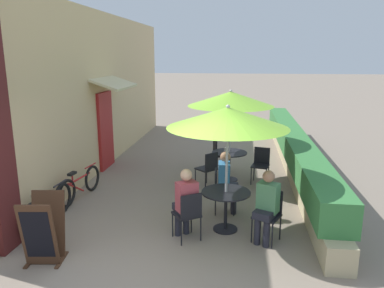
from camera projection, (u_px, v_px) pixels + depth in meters
name	position (u px, v px, depth m)	size (l,w,h in m)	color
ground_plane	(144.00, 280.00, 5.24)	(120.00, 120.00, 0.00)	gray
cafe_facade_wall	(104.00, 91.00, 10.49)	(0.98, 11.49, 4.20)	#D6B784
planter_hedge	(294.00, 150.00, 10.22)	(0.60, 10.49, 1.01)	tan
patio_table_near	(226.00, 201.00, 6.63)	(0.87, 0.87, 0.73)	black
patio_umbrella_near	(228.00, 118.00, 6.28)	(2.08, 2.08, 2.27)	#B7B7BC
cafe_chair_near_left	(188.00, 212.00, 6.24)	(0.56, 0.56, 0.87)	black
seated_patron_near_left	(186.00, 200.00, 6.29)	(0.49, 0.51, 1.25)	#23232D
cafe_chair_near_right	(269.00, 211.00, 6.29)	(0.54, 0.54, 0.87)	black
seated_patron_near_right	(267.00, 204.00, 6.16)	(0.46, 0.50, 1.25)	#23232D
cafe_chair_near_back	(221.00, 188.00, 7.40)	(0.43, 0.43, 0.87)	black
seated_patron_near_back	(227.00, 179.00, 7.35)	(0.42, 0.35, 1.25)	#23232D
patio_table_mid	(229.00, 159.00, 9.31)	(0.87, 0.87, 0.73)	black
patio_umbrella_mid	(231.00, 99.00, 8.96)	(2.08, 2.08, 2.27)	#B7B7BC
cafe_chair_mid_left	(219.00, 153.00, 10.05)	(0.50, 0.50, 0.87)	black
cafe_chair_mid_right	(208.00, 167.00, 8.78)	(0.57, 0.57, 0.87)	black
cafe_chair_mid_back	(261.00, 162.00, 9.12)	(0.48, 0.48, 0.87)	black
coffee_cup_mid	(226.00, 149.00, 9.35)	(0.07, 0.07, 0.09)	white
bicycle_leaning	(48.00, 208.00, 6.90)	(0.16, 1.64, 0.71)	black
bicycle_second	(80.00, 185.00, 8.16)	(0.27, 1.60, 0.68)	black
menu_board	(44.00, 230.00, 5.62)	(0.58, 0.69, 1.04)	#422819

